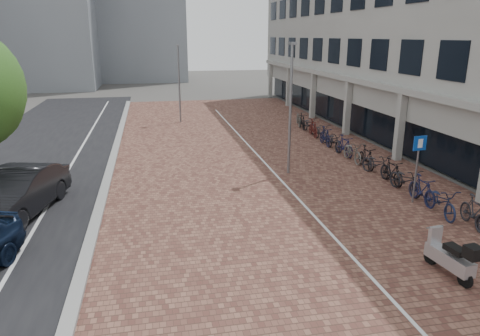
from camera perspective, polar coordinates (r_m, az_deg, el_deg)
name	(u,v)px	position (r m, az deg, el deg)	size (l,w,h in m)	color
ground	(288,286)	(11.42, 6.22, -14.93)	(140.00, 140.00, 0.00)	#474442
plaza_brick	(255,157)	(22.62, 1.94, 1.46)	(14.50, 42.00, 0.04)	brown
street_asphalt	(25,169)	(22.82, -26.03, -0.15)	(8.00, 50.00, 0.03)	black
curb	(112,163)	(22.12, -16.26, 0.59)	(0.35, 42.00, 0.14)	gray
lane_line	(70,167)	(22.38, -21.09, 0.18)	(0.12, 44.00, 0.00)	white
parking_line	(259,156)	(22.66, 2.43, 1.55)	(0.10, 30.00, 0.00)	white
car_dark	(18,193)	(16.98, -26.79, -2.86)	(1.70, 4.86, 1.60)	black
scooter_front	(450,255)	(12.70, 25.49, -10.17)	(0.53, 1.68, 1.16)	#BAB9BF
parking_sign	(418,158)	(17.15, 22.02, 1.17)	(0.53, 0.12, 2.56)	slate
lamp_near	(290,111)	(19.37, 6.51, 7.31)	(0.12, 0.12, 5.66)	gray
lamp_far	(179,85)	(31.70, -7.87, 10.62)	(0.12, 0.12, 5.33)	gray
bike_row	(355,151)	(22.40, 14.69, 2.11)	(1.36, 20.43, 1.05)	#232228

